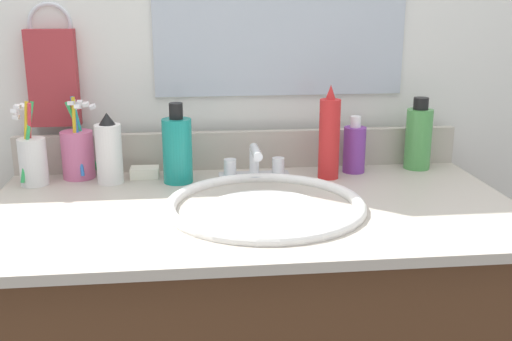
{
  "coord_description": "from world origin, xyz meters",
  "views": [
    {
      "loc": [
        -0.12,
        -1.14,
        1.23
      ],
      "look_at": [
        0.01,
        0.0,
        0.91
      ],
      "focal_mm": 42.61,
      "sensor_mm": 36.0,
      "label": 1
    }
  ],
  "objects_px": {
    "bottle_spray_red": "(329,137)",
    "bottle_cream_purple": "(354,148)",
    "cup_pink": "(78,152)",
    "soap_bar": "(145,172)",
    "bottle_lotion_white": "(109,152)",
    "cup_white_ceramic": "(32,159)",
    "bottle_toner_green": "(418,137)",
    "hand_towel": "(53,78)",
    "faucet": "(255,168)",
    "bottle_mouthwash_teal": "(177,149)"
  },
  "relations": [
    {
      "from": "bottle_spray_red",
      "to": "bottle_cream_purple",
      "type": "bearing_deg",
      "value": 30.66
    },
    {
      "from": "cup_pink",
      "to": "soap_bar",
      "type": "relative_size",
      "value": 2.93
    },
    {
      "from": "bottle_lotion_white",
      "to": "cup_white_ceramic",
      "type": "bearing_deg",
      "value": 178.35
    },
    {
      "from": "cup_pink",
      "to": "bottle_spray_red",
      "type": "bearing_deg",
      "value": -6.36
    },
    {
      "from": "bottle_toner_green",
      "to": "cup_pink",
      "type": "xyz_separation_m",
      "value": [
        -0.8,
        0.01,
        -0.02
      ]
    },
    {
      "from": "bottle_lotion_white",
      "to": "soap_bar",
      "type": "height_order",
      "value": "bottle_lotion_white"
    },
    {
      "from": "hand_towel",
      "to": "cup_pink",
      "type": "bearing_deg",
      "value": -50.64
    },
    {
      "from": "soap_bar",
      "to": "bottle_spray_red",
      "type": "bearing_deg",
      "value": -6.54
    },
    {
      "from": "faucet",
      "to": "bottle_spray_red",
      "type": "xyz_separation_m",
      "value": [
        0.17,
        -0.0,
        0.07
      ]
    },
    {
      "from": "faucet",
      "to": "hand_towel",
      "type": "bearing_deg",
      "value": 164.3
    },
    {
      "from": "bottle_toner_green",
      "to": "bottle_lotion_white",
      "type": "relative_size",
      "value": 1.09
    },
    {
      "from": "cup_white_ceramic",
      "to": "hand_towel",
      "type": "bearing_deg",
      "value": 71.96
    },
    {
      "from": "bottle_mouthwash_teal",
      "to": "bottle_cream_purple",
      "type": "distance_m",
      "value": 0.41
    },
    {
      "from": "bottle_cream_purple",
      "to": "cup_white_ceramic",
      "type": "height_order",
      "value": "cup_white_ceramic"
    },
    {
      "from": "bottle_cream_purple",
      "to": "cup_white_ceramic",
      "type": "bearing_deg",
      "value": -178.18
    },
    {
      "from": "bottle_mouthwash_teal",
      "to": "bottle_lotion_white",
      "type": "distance_m",
      "value": 0.15
    },
    {
      "from": "bottle_cream_purple",
      "to": "hand_towel",
      "type": "bearing_deg",
      "value": 172.8
    },
    {
      "from": "cup_white_ceramic",
      "to": "cup_pink",
      "type": "relative_size",
      "value": 0.99
    },
    {
      "from": "faucet",
      "to": "bottle_spray_red",
      "type": "bearing_deg",
      "value": -0.91
    },
    {
      "from": "bottle_mouthwash_teal",
      "to": "bottle_spray_red",
      "type": "height_order",
      "value": "bottle_spray_red"
    },
    {
      "from": "bottle_mouthwash_teal",
      "to": "bottle_spray_red",
      "type": "relative_size",
      "value": 0.84
    },
    {
      "from": "bottle_toner_green",
      "to": "soap_bar",
      "type": "bearing_deg",
      "value": -179.2
    },
    {
      "from": "bottle_toner_green",
      "to": "bottle_lotion_white",
      "type": "xyz_separation_m",
      "value": [
        -0.72,
        -0.04,
        -0.01
      ]
    },
    {
      "from": "bottle_toner_green",
      "to": "cup_pink",
      "type": "relative_size",
      "value": 0.92
    },
    {
      "from": "bottle_toner_green",
      "to": "bottle_cream_purple",
      "type": "xyz_separation_m",
      "value": [
        -0.16,
        -0.01,
        -0.02
      ]
    },
    {
      "from": "bottle_cream_purple",
      "to": "bottle_spray_red",
      "type": "bearing_deg",
      "value": -149.34
    },
    {
      "from": "faucet",
      "to": "cup_pink",
      "type": "xyz_separation_m",
      "value": [
        -0.4,
        0.06,
        0.03
      ]
    },
    {
      "from": "cup_pink",
      "to": "soap_bar",
      "type": "bearing_deg",
      "value": -5.88
    },
    {
      "from": "hand_towel",
      "to": "faucet",
      "type": "xyz_separation_m",
      "value": [
        0.45,
        -0.13,
        -0.19
      ]
    },
    {
      "from": "faucet",
      "to": "cup_pink",
      "type": "distance_m",
      "value": 0.4
    },
    {
      "from": "bottle_mouthwash_teal",
      "to": "cup_white_ceramic",
      "type": "relative_size",
      "value": 0.96
    },
    {
      "from": "faucet",
      "to": "bottle_cream_purple",
      "type": "distance_m",
      "value": 0.25
    },
    {
      "from": "bottle_lotion_white",
      "to": "bottle_mouthwash_teal",
      "type": "bearing_deg",
      "value": -3.86
    },
    {
      "from": "hand_towel",
      "to": "bottle_lotion_white",
      "type": "distance_m",
      "value": 0.23
    },
    {
      "from": "cup_pink",
      "to": "soap_bar",
      "type": "xyz_separation_m",
      "value": [
        0.15,
        -0.02,
        -0.05
      ]
    },
    {
      "from": "cup_white_ceramic",
      "to": "cup_pink",
      "type": "bearing_deg",
      "value": 26.0
    },
    {
      "from": "bottle_mouthwash_teal",
      "to": "bottle_spray_red",
      "type": "bearing_deg",
      "value": -0.69
    },
    {
      "from": "bottle_spray_red",
      "to": "soap_bar",
      "type": "height_order",
      "value": "bottle_spray_red"
    },
    {
      "from": "faucet",
      "to": "bottle_cream_purple",
      "type": "relative_size",
      "value": 1.2
    },
    {
      "from": "cup_white_ceramic",
      "to": "soap_bar",
      "type": "relative_size",
      "value": 2.9
    },
    {
      "from": "bottle_mouthwash_teal",
      "to": "bottle_cream_purple",
      "type": "relative_size",
      "value": 1.34
    },
    {
      "from": "bottle_toner_green",
      "to": "bottle_spray_red",
      "type": "relative_size",
      "value": 0.81
    },
    {
      "from": "bottle_lotion_white",
      "to": "cup_white_ceramic",
      "type": "height_order",
      "value": "cup_white_ceramic"
    },
    {
      "from": "bottle_toner_green",
      "to": "cup_white_ceramic",
      "type": "distance_m",
      "value": 0.89
    },
    {
      "from": "bottle_cream_purple",
      "to": "bottle_lotion_white",
      "type": "height_order",
      "value": "bottle_lotion_white"
    },
    {
      "from": "faucet",
      "to": "soap_bar",
      "type": "relative_size",
      "value": 2.5
    },
    {
      "from": "cup_white_ceramic",
      "to": "soap_bar",
      "type": "xyz_separation_m",
      "value": [
        0.24,
        0.03,
        -0.05
      ]
    },
    {
      "from": "bottle_mouthwash_teal",
      "to": "soap_bar",
      "type": "bearing_deg",
      "value": 150.44
    },
    {
      "from": "bottle_mouthwash_teal",
      "to": "bottle_toner_green",
      "type": "relative_size",
      "value": 1.04
    },
    {
      "from": "bottle_cream_purple",
      "to": "soap_bar",
      "type": "bearing_deg",
      "value": 179.33
    }
  ]
}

